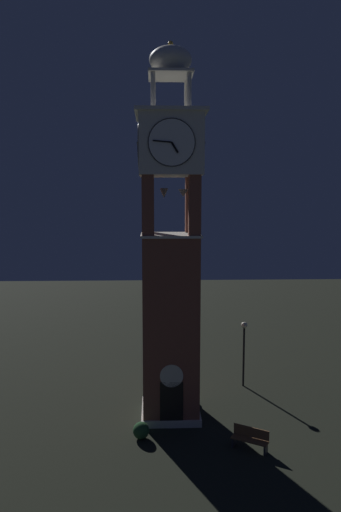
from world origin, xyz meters
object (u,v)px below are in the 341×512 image
(park_bench, at_px, (250,439))
(lamp_post, at_px, (244,342))
(trash_bin, at_px, (159,368))
(clock_tower, at_px, (171,266))

(park_bench, height_order, lamp_post, lamp_post)
(lamp_post, relative_size, trash_bin, 4.77)
(clock_tower, xyz_separation_m, trash_bin, (-0.54, 5.45, -7.21))
(clock_tower, height_order, lamp_post, clock_tower)
(trash_bin, bearing_deg, lamp_post, -21.28)
(clock_tower, distance_m, lamp_post, 7.50)
(park_bench, bearing_deg, clock_tower, 134.21)
(lamp_post, xyz_separation_m, trash_bin, (-4.91, 1.91, -2.25))
(clock_tower, relative_size, lamp_post, 4.74)
(clock_tower, height_order, park_bench, clock_tower)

